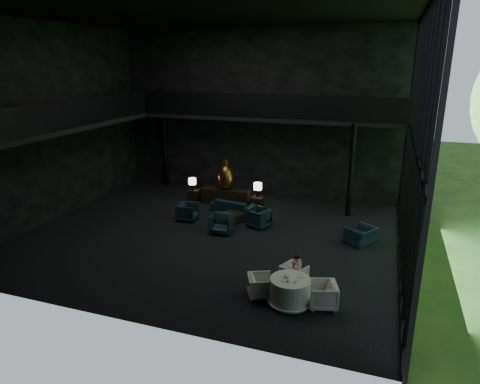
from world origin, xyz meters
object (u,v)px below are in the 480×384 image
(dining_chair_north, at_px, (294,275))
(dining_chair_west, at_px, (260,286))
(table_lamp_right, at_px, (258,187))
(dining_chair_east, at_px, (322,294))
(child, at_px, (297,264))
(bronze_urn, at_px, (226,177))
(lounge_armchair_east, at_px, (259,216))
(lounge_armchair_south, at_px, (222,222))
(sofa, at_px, (233,204))
(coffee_table, at_px, (232,218))
(side_table_left, at_px, (194,195))
(window_armchair, at_px, (361,234))
(side_table_right, at_px, (257,203))
(lounge_armchair_west, at_px, (188,211))
(table_lamp_left, at_px, (192,182))
(dining_table, at_px, (290,292))
(console, at_px, (226,197))

(dining_chair_north, distance_m, dining_chair_west, 1.25)
(table_lamp_right, height_order, dining_chair_west, table_lamp_right)
(dining_chair_east, xyz_separation_m, child, (-0.89, 0.83, 0.35))
(bronze_urn, bearing_deg, lounge_armchair_east, -44.41)
(lounge_armchair_south, relative_size, child, 1.52)
(sofa, height_order, coffee_table, sofa)
(side_table_left, relative_size, table_lamp_right, 0.90)
(window_armchair, xyz_separation_m, child, (-1.58, -3.87, 0.34))
(lounge_armchair_south, distance_m, window_armchair, 5.26)
(side_table_right, relative_size, dining_chair_north, 0.96)
(sofa, height_order, lounge_armchair_west, lounge_armchair_west)
(child, bearing_deg, window_armchair, -112.26)
(bronze_urn, height_order, child, bronze_urn)
(lounge_armchair_west, height_order, dining_chair_west, lounge_armchair_west)
(table_lamp_left, distance_m, coffee_table, 3.33)
(table_lamp_left, xyz_separation_m, window_armchair, (7.92, -2.39, -0.60))
(coffee_table, xyz_separation_m, dining_table, (3.71, -5.37, 0.14))
(console, distance_m, lounge_armchair_south, 3.51)
(table_lamp_right, relative_size, dining_table, 0.50)
(side_table_right, height_order, dining_table, dining_table)
(side_table_right, xyz_separation_m, window_armchair, (4.72, -2.42, 0.11))
(table_lamp_left, bearing_deg, table_lamp_right, 1.48)
(child, bearing_deg, lounge_armchair_west, -36.04)
(table_lamp_left, relative_size, dining_chair_east, 0.77)
(lounge_armchair_west, xyz_separation_m, coffee_table, (1.81, 0.42, -0.22))
(coffee_table, bearing_deg, side_table_right, 73.60)
(table_lamp_left, xyz_separation_m, dining_chair_east, (7.23, -7.09, -0.61))
(bronze_urn, xyz_separation_m, side_table_left, (-1.60, -0.08, -1.05))
(table_lamp_right, bearing_deg, lounge_armchair_east, -71.93)
(table_lamp_left, relative_size, window_armchair, 0.66)
(coffee_table, distance_m, dining_chair_north, 5.58)
(window_armchair, height_order, dining_chair_north, window_armchair)
(window_armchair, distance_m, dining_table, 5.07)
(sofa, xyz_separation_m, lounge_armchair_west, (-1.44, -1.59, 0.05))
(dining_table, xyz_separation_m, child, (-0.02, 0.95, 0.42))
(bronze_urn, distance_m, lounge_armchair_east, 3.31)
(side_table_left, relative_size, child, 0.97)
(console, bearing_deg, coffee_table, -63.10)
(console, relative_size, sofa, 1.25)
(lounge_armchair_south, relative_size, dining_chair_north, 1.46)
(dining_chair_east, bearing_deg, coffee_table, -156.55)
(bronze_urn, distance_m, table_lamp_left, 1.65)
(dining_chair_west, bearing_deg, side_table_right, -5.96)
(console, bearing_deg, lounge_armchair_south, -71.68)
(side_table_left, relative_size, lounge_armchair_south, 0.64)
(child, bearing_deg, table_lamp_right, -63.69)
(side_table_left, height_order, side_table_right, side_table_right)
(console, bearing_deg, side_table_right, -7.11)
(bronze_urn, xyz_separation_m, lounge_armchair_south, (1.10, -3.34, -0.89))
(side_table_left, bearing_deg, dining_chair_west, -53.03)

